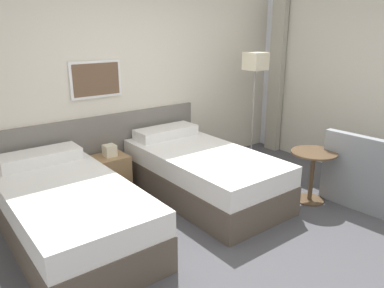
# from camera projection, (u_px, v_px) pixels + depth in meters

# --- Properties ---
(ground_plane) EXTENTS (16.00, 16.00, 0.00)m
(ground_plane) POSITION_uv_depth(u_px,v_px,m) (240.00, 237.00, 3.66)
(ground_plane) COLOR #47474C
(wall_headboard) EXTENTS (10.00, 0.10, 2.70)m
(wall_headboard) POSITION_uv_depth(u_px,v_px,m) (129.00, 81.00, 4.79)
(wall_headboard) COLOR beige
(wall_headboard) RESTS_ON ground_plane
(bed_near_door) EXTENTS (1.04, 2.03, 0.69)m
(bed_near_door) POSITION_uv_depth(u_px,v_px,m) (69.00, 212.00, 3.53)
(bed_near_door) COLOR brown
(bed_near_door) RESTS_ON ground_plane
(bed_near_window) EXTENTS (1.04, 2.03, 0.69)m
(bed_near_window) POSITION_uv_depth(u_px,v_px,m) (202.00, 173.00, 4.48)
(bed_near_window) COLOR brown
(bed_near_window) RESTS_ON ground_plane
(nightstand) EXTENTS (0.39, 0.37, 0.60)m
(nightstand) POSITION_uv_depth(u_px,v_px,m) (111.00, 173.00, 4.61)
(nightstand) COLOR #9E7A51
(nightstand) RESTS_ON ground_plane
(floor_lamp) EXTENTS (0.27, 0.27, 1.62)m
(floor_lamp) POSITION_uv_depth(u_px,v_px,m) (255.00, 69.00, 5.30)
(floor_lamp) COLOR #9E9993
(floor_lamp) RESTS_ON ground_plane
(side_table) EXTENTS (0.52, 0.52, 0.61)m
(side_table) POSITION_uv_depth(u_px,v_px,m) (313.00, 166.00, 4.30)
(side_table) COLOR brown
(side_table) RESTS_ON ground_plane
(armchair) EXTENTS (0.86, 0.93, 0.84)m
(armchair) POSITION_uv_depth(u_px,v_px,m) (372.00, 178.00, 4.35)
(armchair) COLOR gray
(armchair) RESTS_ON ground_plane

